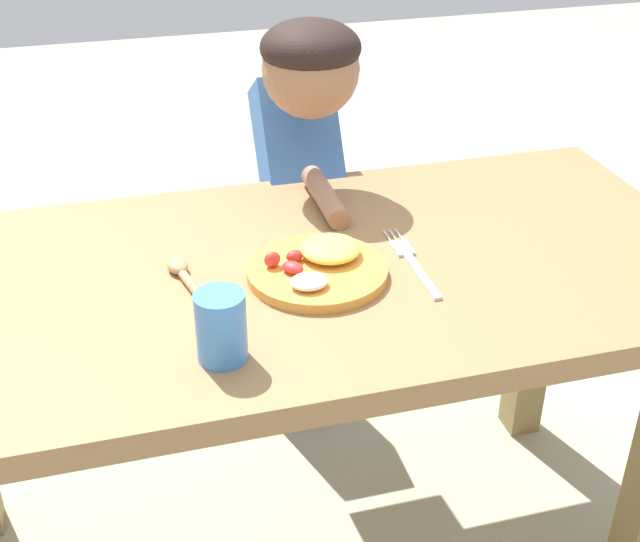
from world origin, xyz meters
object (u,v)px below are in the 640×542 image
spoon (189,281)px  plate (319,267)px  person (300,204)px  fork (412,262)px  drinking_cup (221,327)px

spoon → plate: bearing=-108.7°
plate → spoon: (-0.21, 0.02, -0.01)m
spoon → person: size_ratio=0.20×
plate → fork: 0.16m
fork → person: 0.47m
plate → spoon: size_ratio=1.16×
plate → drinking_cup: 0.27m
fork → drinking_cup: bearing=117.2°
plate → person: size_ratio=0.23×
person → fork: bearing=100.7°
spoon → fork: bearing=-107.3°
fork → person: (-0.08, 0.45, -0.09)m
fork → spoon: (-0.38, 0.03, 0.01)m
person → drinking_cup: bearing=66.8°
fork → drinking_cup: drinking_cup is taller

